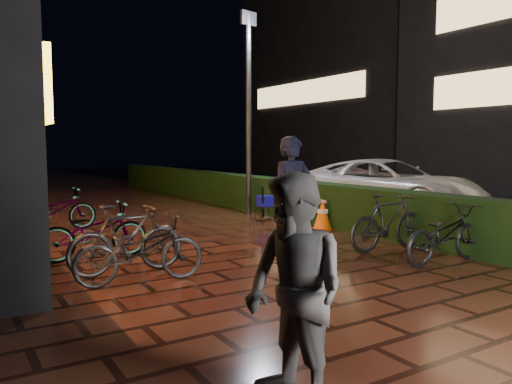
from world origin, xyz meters
TOP-DOWN VIEW (x-y plane):
  - ground at (0.00, 0.00)m, footprint 80.00×80.00m
  - asphalt_road at (9.00, 5.00)m, footprint 11.00×60.00m
  - hedge at (3.30, 8.00)m, footprint 0.70×20.00m
  - bystander_person at (-2.40, -2.72)m, footprint 0.67×0.85m
  - van at (6.34, 4.64)m, footprint 3.80×5.91m
  - far_buildings at (17.23, 9.61)m, footprint 9.08×31.00m
  - lamp_post_hedge at (2.66, 6.32)m, footprint 0.53×0.18m
  - lamp_post_sf at (-2.35, 9.62)m, footprint 0.50×0.14m
  - cyclist at (0.09, 0.77)m, footprint 0.76×1.48m
  - traffic_barrier at (2.73, 3.90)m, footprint 0.57×1.67m
  - cart_assembly at (2.40, 5.09)m, footprint 0.52×0.50m
  - parked_bikes_storefront at (-2.34, 3.04)m, footprint 2.02×5.91m
  - parked_bikes_hedge at (2.31, 0.16)m, footprint 1.84×1.78m

SIDE VIEW (x-z plane):
  - ground at x=0.00m, z-range 0.00..0.00m
  - asphalt_road at x=9.00m, z-range 0.00..0.01m
  - traffic_barrier at x=2.73m, z-range 0.00..0.67m
  - cart_assembly at x=2.40m, z-range 0.01..0.92m
  - parked_bikes_storefront at x=-2.34m, z-range -0.04..1.01m
  - parked_bikes_hedge at x=2.31m, z-range -0.03..1.02m
  - hedge at x=3.30m, z-range 0.00..1.00m
  - cyclist at x=0.09m, z-range -0.26..1.79m
  - van at x=6.34m, z-range 0.01..1.52m
  - bystander_person at x=-2.40m, z-range 0.00..1.72m
  - lamp_post_sf at x=-2.35m, z-range 0.26..5.50m
  - lamp_post_hedge at x=2.66m, z-range 0.28..5.79m
  - far_buildings at x=17.23m, z-range -0.53..13.47m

